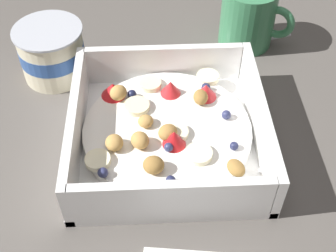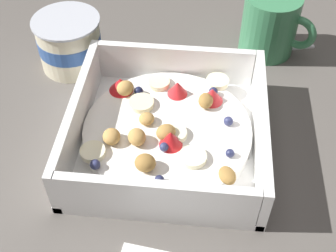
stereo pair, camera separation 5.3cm
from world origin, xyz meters
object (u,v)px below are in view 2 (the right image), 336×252
spoon (236,52)px  coffee_mug (271,24)px  fruit_bowl (168,131)px  yogurt_cup (70,42)px

spoon → coffee_mug: bearing=-69.8°
coffee_mug → spoon: bearing=110.2°
fruit_bowl → coffee_mug: size_ratio=2.16×
fruit_bowl → spoon: (0.18, -0.08, -0.02)m
yogurt_cup → coffee_mug: 0.29m
fruit_bowl → spoon: bearing=-24.8°
fruit_bowl → coffee_mug: coffee_mug is taller
spoon → coffee_mug: 0.06m
yogurt_cup → coffee_mug: (0.06, -0.28, 0.01)m
spoon → fruit_bowl: bearing=155.2°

